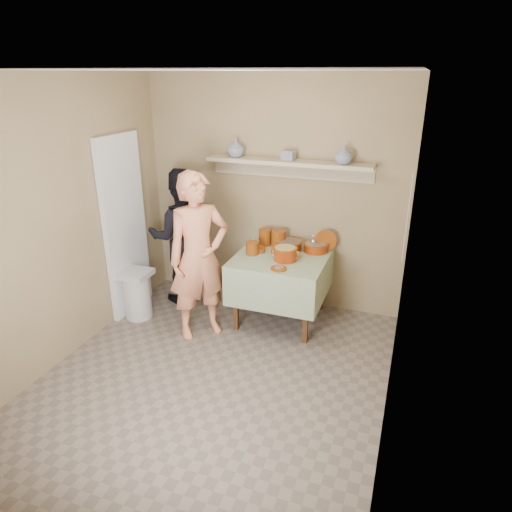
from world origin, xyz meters
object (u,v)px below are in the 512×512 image
at_px(person_helper, 182,237).
at_px(cazuela_rice, 285,253).
at_px(trash_bin, 137,294).
at_px(serving_table, 281,266).
at_px(person_cook, 199,257).

distance_m(person_helper, cazuela_rice, 1.32).
height_order(cazuela_rice, trash_bin, cazuela_rice).
distance_m(person_helper, trash_bin, 0.83).
relative_size(serving_table, trash_bin, 1.74).
bearing_deg(serving_table, person_cook, -141.59).
height_order(serving_table, trash_bin, serving_table).
xyz_separation_m(serving_table, trash_bin, (-1.53, -0.49, -0.36)).
xyz_separation_m(person_cook, serving_table, (0.70, 0.56, -0.22)).
distance_m(person_cook, cazuela_rice, 0.89).
height_order(person_cook, trash_bin, person_cook).
height_order(serving_table, cazuela_rice, cazuela_rice).
relative_size(person_helper, serving_table, 1.65).
bearing_deg(cazuela_rice, serving_table, 124.84).
distance_m(person_cook, serving_table, 0.92).
distance_m(person_cook, person_helper, 0.84).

